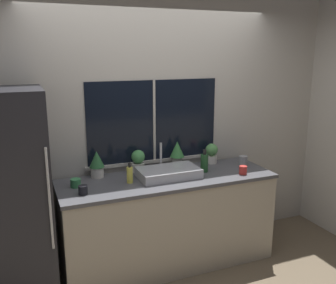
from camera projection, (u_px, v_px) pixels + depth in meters
ground_plane at (181, 279)px, 3.53m from camera, size 14.00×14.00×0.00m
wall_back at (153, 125)px, 3.87m from camera, size 8.00×0.09×2.70m
wall_right at (271, 105)px, 5.32m from camera, size 0.06×7.00×2.70m
counter at (168, 220)px, 3.72m from camera, size 2.09×0.69×0.91m
refrigerator at (7, 201)px, 3.04m from camera, size 0.69×0.67×1.82m
sink at (168, 173)px, 3.61m from camera, size 0.58×0.40×0.30m
potted_plant_far_left at (97, 163)px, 3.59m from camera, size 0.14×0.14×0.26m
potted_plant_center_left at (138, 161)px, 3.75m from camera, size 0.13×0.13×0.23m
potted_plant_center_right at (177, 152)px, 3.89m from camera, size 0.15×0.15×0.28m
potted_plant_far_right at (212, 153)px, 4.05m from camera, size 0.13×0.13×0.21m
soap_bottle at (130, 174)px, 3.44m from camera, size 0.06×0.06×0.19m
bottle_tall at (204, 162)px, 3.76m from camera, size 0.08×0.08×0.23m
mug_red at (243, 170)px, 3.69m from camera, size 0.08×0.08×0.08m
mug_black at (83, 190)px, 3.17m from camera, size 0.08×0.08×0.08m
mug_green at (76, 183)px, 3.34m from camera, size 0.09×0.09×0.08m
mug_grey at (243, 161)px, 3.98m from camera, size 0.09×0.09×0.10m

